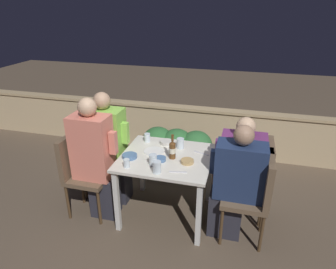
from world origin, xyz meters
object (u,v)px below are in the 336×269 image
Objects in this scene: person_navy_jumper at (235,183)px; chair_right_far at (257,175)px; person_green_blouse at (109,148)px; person_purple_stripe at (237,170)px; person_coral_top at (96,159)px; beer_bottle at (172,149)px; chair_left_far at (94,155)px; potted_plant at (108,146)px; chair_left_near at (80,167)px; chair_right_near at (256,190)px.

chair_right_far is (0.22, 0.29, -0.04)m from person_navy_jumper.
person_green_blouse reaches higher than person_purple_stripe.
person_coral_top is 1.02× the size of person_green_blouse.
person_purple_stripe is at bearing 87.66° from person_navy_jumper.
person_green_blouse is 1.43× the size of chair_right_far.
person_navy_jumper is 4.63× the size of beer_bottle.
chair_left_far is 0.70× the size of person_green_blouse.
person_navy_jumper is (1.45, -0.26, -0.06)m from person_green_blouse.
chair_left_far is 1.43× the size of potted_plant.
chair_left_far is 1.00× the size of chair_right_far.
person_purple_stripe is at bearing 1.22° from person_green_blouse.
chair_left_near is at bearing -91.38° from chair_left_far.
chair_right_far is at bearing 53.17° from person_navy_jumper.
chair_left_near is 3.55× the size of beer_bottle.
person_purple_stripe reaches higher than potted_plant.
person_coral_top is at bearing -57.01° from chair_left_far.
potted_plant is at bearing 164.80° from chair_right_far.
chair_left_near and chair_right_far have the same top height.
chair_right_far is 0.93m from beer_bottle.
person_coral_top is 1.12× the size of person_navy_jumper.
potted_plant is (-0.30, 0.56, -0.27)m from person_green_blouse.
person_green_blouse reaches higher than chair_left_far.
chair_right_far is (1.86, 0.03, 0.00)m from chair_left_far.
chair_left_far is at bearing 171.04° from person_navy_jumper.
chair_left_near is 0.79× the size of person_purple_stripe.
person_green_blouse is at bearing -178.78° from person_purple_stripe.
chair_left_far is (0.01, 0.30, 0.00)m from chair_left_near.
chair_left_near is at bearing -180.00° from person_coral_top.
beer_bottle is at bearing -11.14° from person_green_blouse.
person_coral_top reaches higher than chair_left_near.
beer_bottle is at bearing 173.13° from chair_right_near.
chair_left_near is at bearing -178.85° from chair_right_near.
beer_bottle reaches higher than potted_plant.
person_coral_top reaches higher than potted_plant.
chair_left_near is 1.00× the size of chair_right_far.
person_coral_top is 2.08× the size of potted_plant.
chair_right_far is (0.01, 0.29, 0.00)m from chair_right_near.
person_green_blouse is 0.83m from beer_bottle.
chair_right_near is at bearing -22.90° from potted_plant.
person_coral_top is at bearing -91.52° from person_green_blouse.
chair_left_far is at bearing 122.99° from person_coral_top.
person_green_blouse reaches higher than person_navy_jumper.
person_green_blouse reaches higher than potted_plant.
person_navy_jumper is at bearing -126.83° from chair_right_far.
person_coral_top is 1.66m from chair_right_near.
chair_right_far is at bearing 11.11° from person_coral_top.
potted_plant is (-1.95, 0.82, -0.16)m from chair_right_near.
person_coral_top reaches higher than person_purple_stripe.
person_green_blouse is (0.21, 0.30, 0.11)m from chair_left_near.
person_green_blouse is at bearing 169.82° from person_navy_jumper.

